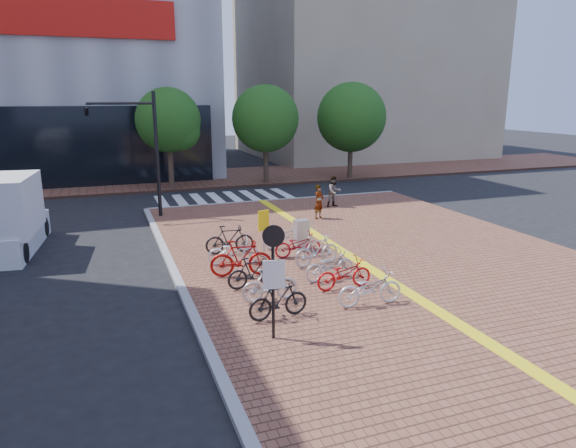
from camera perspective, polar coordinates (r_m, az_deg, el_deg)
name	(u,v)px	position (r m, az deg, el deg)	size (l,w,h in m)	color
ground	(315,281)	(16.00, 2.97, -6.39)	(120.00, 120.00, 0.00)	black
sidewalk	(511,332)	(13.66, 23.53, -10.97)	(14.00, 34.00, 0.15)	brown
tactile_strip	(477,336)	(13.00, 20.28, -11.55)	(0.40, 34.00, 0.01)	yellow
kerb_west	(225,387)	(10.54, -6.98, -17.57)	(0.25, 34.00, 0.15)	gray
kerb_north	(279,200)	(27.83, -0.97, 2.63)	(14.00, 0.25, 0.15)	gray
far_sidewalk	(195,179)	(35.71, -10.32, 4.95)	(70.00, 8.00, 0.15)	brown
building_beige	(359,59)	(51.76, 7.89, 17.71)	(20.00, 18.00, 18.00)	gray
crosswalk	(226,198)	(29.05, -6.94, 2.88)	(7.50, 4.00, 0.01)	silver
street_trees	(281,120)	(33.13, -0.74, 11.48)	(16.20, 4.60, 6.35)	#38281E
bike_0	(278,300)	(12.95, -1.08, -8.44)	(0.45, 1.60, 0.96)	black
bike_1	(270,284)	(13.99, -2.01, -6.73)	(0.44, 1.57, 0.94)	silver
bike_2	(253,272)	(14.95, -3.86, -5.37)	(0.44, 1.56, 0.94)	black
bike_3	(241,258)	(15.89, -5.23, -3.81)	(0.54, 1.92, 1.15)	#9F0E0B
bike_4	(234,251)	(17.05, -6.07, -3.03)	(0.59, 1.70, 0.89)	white
bike_5	(230,239)	(18.20, -6.50, -1.72)	(0.49, 1.72, 1.03)	black
bike_6	(370,288)	(13.88, 9.09, -7.04)	(0.64, 1.83, 0.96)	silver
bike_7	(344,274)	(14.94, 6.25, -5.51)	(0.60, 1.72, 0.90)	red
bike_8	(330,265)	(15.63, 4.64, -4.59)	(0.60, 1.71, 0.90)	#B7B7BC
bike_9	(317,250)	(16.85, 3.22, -2.96)	(0.48, 1.70, 1.02)	#B6B6BB
bike_10	(298,245)	(17.72, 1.13, -2.34)	(0.58, 1.65, 0.87)	#A40B18
bike_11	(287,235)	(18.78, -0.15, -1.27)	(0.63, 1.79, 0.94)	white
pedestrian_a	(319,202)	(23.31, 3.46, 2.49)	(0.56, 0.37, 1.54)	gray
pedestrian_b	(334,191)	(25.87, 5.14, 3.62)	(0.75, 0.59, 1.55)	#494E5D
utility_box	(301,235)	(18.53, 1.49, -1.21)	(0.51, 0.37, 1.11)	#AFAFB4
yellow_sign	(264,225)	(17.63, -2.69, -0.07)	(0.43, 0.19, 1.64)	#B7B7BC
notice_sign	(273,268)	(11.45, -1.63, -4.94)	(0.50, 0.17, 2.71)	black
traffic_light_pole	(125,132)	(24.04, -17.63, 9.72)	(3.03, 1.17, 5.64)	black
box_truck	(2,216)	(21.34, -29.18, 0.83)	(2.65, 5.19, 2.89)	silver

